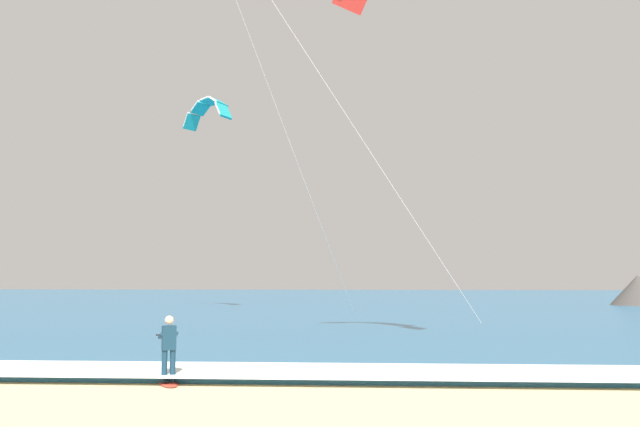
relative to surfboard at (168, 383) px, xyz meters
name	(u,v)px	position (x,y,z in m)	size (l,w,h in m)	color
sea	(333,301)	(1.15, 60.15, 0.07)	(200.00, 120.00, 0.20)	teal
surf_foam	(223,370)	(1.15, 1.15, 0.19)	(200.00, 3.13, 0.04)	white
surfboard	(168,383)	(0.00, 0.00, 0.00)	(0.95, 1.46, 0.09)	#E04C38
kitesurfer	(169,346)	(-0.01, 0.02, 0.91)	(0.65, 0.65, 1.69)	#143347
kite_distant	(208,109)	(-6.92, 34.38, 15.16)	(4.56, 4.86, 2.06)	teal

